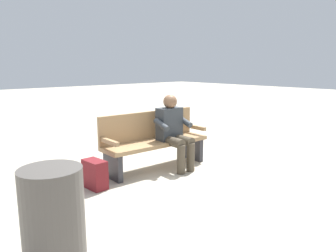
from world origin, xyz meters
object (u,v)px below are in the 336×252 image
(backpack, at_px, (95,174))
(trash_bin, at_px, (53,221))
(person_seated, at_px, (174,130))
(bench_near, at_px, (154,140))

(backpack, xyz_separation_m, trash_bin, (1.13, 1.38, 0.24))
(person_seated, bearing_deg, bench_near, -46.27)
(bench_near, xyz_separation_m, backpack, (1.16, 0.17, -0.27))
(person_seated, distance_m, trash_bin, 2.83)
(person_seated, height_order, backpack, person_seated)
(trash_bin, bearing_deg, person_seated, -152.42)
(backpack, height_order, trash_bin, trash_bin)
(person_seated, relative_size, backpack, 3.03)
(person_seated, height_order, trash_bin, person_seated)
(bench_near, distance_m, backpack, 1.21)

